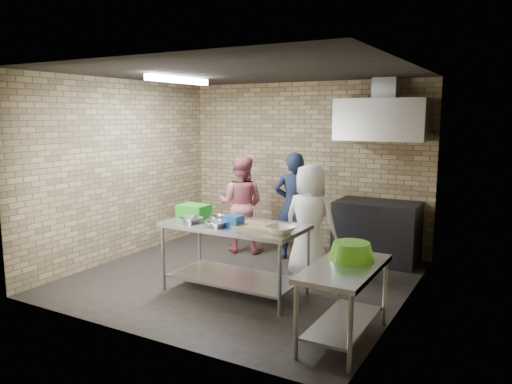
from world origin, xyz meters
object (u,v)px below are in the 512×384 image
at_px(green_crate, 194,210).
at_px(woman_pink, 241,204).
at_px(bottle_red, 389,124).
at_px(blue_tub, 234,221).
at_px(man_navy, 294,206).
at_px(prep_table, 235,258).
at_px(woman_white, 310,221).
at_px(green_basin, 352,251).
at_px(side_counter, 344,304).
at_px(stove, 377,232).

relative_size(green_crate, woman_pink, 0.25).
bearing_deg(bottle_red, woman_pink, -160.08).
relative_size(blue_tub, man_navy, 0.12).
height_order(prep_table, woman_white, woman_white).
xyz_separation_m(blue_tub, woman_white, (0.53, 1.08, -0.16)).
height_order(blue_tub, bottle_red, bottle_red).
height_order(prep_table, green_basin, green_basin).
bearing_deg(woman_pink, woman_white, 141.90).
relative_size(side_counter, bottle_red, 6.67).
relative_size(green_crate, blue_tub, 2.00).
bearing_deg(green_crate, prep_table, -9.73).
xyz_separation_m(green_crate, green_basin, (2.30, -0.49, -0.10)).
bearing_deg(green_crate, bottle_red, 49.66).
bearing_deg(green_crate, side_counter, -17.62).
distance_m(stove, man_navy, 1.29).
bearing_deg(man_navy, green_crate, 44.78).
height_order(side_counter, bottle_red, bottle_red).
height_order(side_counter, green_basin, green_basin).
bearing_deg(woman_pink, green_basin, 126.89).
height_order(man_navy, woman_white, man_navy).
bearing_deg(bottle_red, stove, -101.77).
distance_m(bottle_red, woman_pink, 2.56).
xyz_separation_m(stove, woman_white, (-0.59, -1.16, 0.32)).
bearing_deg(woman_pink, stove, 179.77).
xyz_separation_m(side_counter, green_basin, (-0.02, 0.25, 0.46)).
relative_size(prep_table, man_navy, 1.06).
bearing_deg(bottle_red, man_navy, -148.65).
height_order(green_crate, woman_white, woman_white).
distance_m(blue_tub, woman_pink, 1.96).
xyz_separation_m(prep_table, man_navy, (0.02, 1.65, 0.38)).
bearing_deg(woman_white, woman_pink, -21.87).
relative_size(green_crate, bottle_red, 2.12).
xyz_separation_m(side_counter, green_crate, (-2.32, 0.74, 0.56)).
relative_size(stove, green_crate, 3.14).
bearing_deg(woman_white, bottle_red, -112.81).
height_order(prep_table, green_crate, green_crate).
relative_size(green_crate, woman_white, 0.25).
distance_m(blue_tub, bottle_red, 2.95).
height_order(stove, woman_pink, woman_pink).
bearing_deg(blue_tub, side_counter, -18.22).
bearing_deg(prep_table, man_navy, 89.18).
distance_m(side_counter, stove, 2.79).
distance_m(stove, green_basin, 2.57).
height_order(side_counter, blue_tub, blue_tub).
height_order(green_basin, woman_pink, woman_pink).
bearing_deg(woman_pink, blue_tub, 104.05).
distance_m(side_counter, blue_tub, 1.74).
bearing_deg(man_navy, woman_pink, -17.74).
bearing_deg(blue_tub, green_crate, 163.65).
xyz_separation_m(side_counter, man_navy, (-1.59, 2.26, 0.44)).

